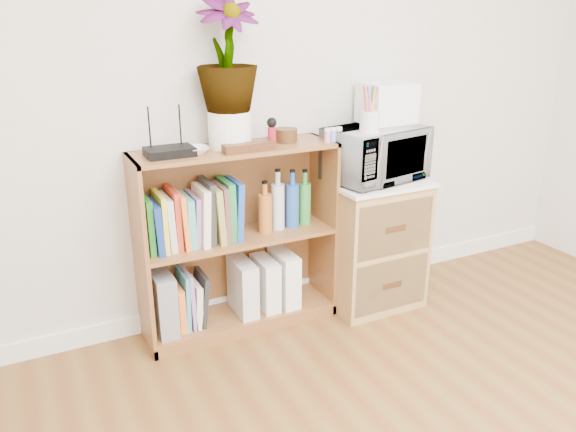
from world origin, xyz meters
TOP-DOWN VIEW (x-y plane):
  - skirting_board at (0.00, 2.24)m, footprint 4.00×0.02m
  - bookshelf at (-0.35, 2.10)m, footprint 1.00×0.30m
  - wicker_unit at (0.40, 2.02)m, footprint 0.50×0.45m
  - microwave at (0.40, 2.02)m, footprint 0.56×0.43m
  - pen_cup at (0.29, 1.92)m, footprint 0.10×0.10m
  - small_appliance at (0.52, 2.11)m, footprint 0.26×0.22m
  - router at (-0.67, 2.08)m, footprint 0.21×0.15m
  - white_bowl at (-0.56, 2.07)m, footprint 0.13×0.13m
  - plant_pot at (-0.37, 2.12)m, footprint 0.20×0.20m
  - potted_plant at (-0.37, 2.12)m, footprint 0.29×0.29m
  - trinket_box at (-0.32, 2.00)m, footprint 0.25×0.06m
  - kokeshi_doll at (-0.18, 2.06)m, footprint 0.04×0.04m
  - wooden_bowl at (-0.08, 2.11)m, footprint 0.11×0.11m
  - paint_jars at (0.14, 2.01)m, footprint 0.11×0.04m
  - file_box at (-0.76, 2.10)m, footprint 0.09×0.25m
  - magazine_holder_left at (-0.34, 2.09)m, footprint 0.09×0.23m
  - magazine_holder_mid at (-0.21, 2.09)m, footprint 0.09×0.22m
  - magazine_holder_right at (-0.10, 2.09)m, footprint 0.09×0.23m
  - cookbooks at (-0.57, 2.10)m, footprint 0.47×0.20m
  - liquor_bottles at (-0.09, 2.10)m, footprint 0.31×0.07m
  - lower_books at (-0.63, 2.10)m, footprint 0.16×0.19m

SIDE VIEW (x-z plane):
  - skirting_board at x=0.00m, z-range 0.00..0.10m
  - lower_books at x=-0.63m, z-range 0.05..0.35m
  - magazine_holder_mid at x=-0.21m, z-range 0.07..0.34m
  - magazine_holder_left at x=-0.34m, z-range 0.07..0.36m
  - magazine_holder_right at x=-0.10m, z-range 0.07..0.36m
  - file_box at x=-0.76m, z-range 0.07..0.38m
  - wicker_unit at x=0.40m, z-range 0.00..0.70m
  - bookshelf at x=-0.35m, z-range 0.00..0.95m
  - cookbooks at x=-0.57m, z-range 0.48..0.79m
  - liquor_bottles at x=-0.09m, z-range 0.49..0.80m
  - microwave at x=0.40m, z-range 0.72..1.00m
  - white_bowl at x=-0.56m, z-range 0.95..0.98m
  - router at x=-0.67m, z-range 0.95..0.99m
  - trinket_box at x=-0.32m, z-range 0.95..0.99m
  - paint_jars at x=0.14m, z-range 0.95..1.00m
  - wooden_bowl at x=-0.08m, z-range 0.95..1.02m
  - kokeshi_doll at x=-0.18m, z-range 0.95..1.04m
  - plant_pot at x=-0.37m, z-range 0.95..1.12m
  - pen_cup at x=0.29m, z-range 1.00..1.10m
  - small_appliance at x=0.52m, z-range 1.00..1.21m
  - potted_plant at x=-0.37m, z-range 1.12..1.63m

